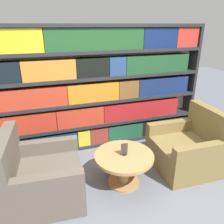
{
  "coord_description": "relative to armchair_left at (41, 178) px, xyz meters",
  "views": [
    {
      "loc": [
        -0.91,
        -1.86,
        1.97
      ],
      "look_at": [
        -0.02,
        0.82,
        0.83
      ],
      "focal_mm": 35.0,
      "sensor_mm": 36.0,
      "label": 1
    }
  ],
  "objects": [
    {
      "name": "table_sign",
      "position": [
        1.03,
        -0.07,
        0.22
      ],
      "size": [
        0.09,
        0.06,
        0.16
      ],
      "color": "black",
      "rests_on": "coffee_table"
    },
    {
      "name": "bookshelf",
      "position": [
        1.06,
        1.07,
        0.71
      ],
      "size": [
        3.5,
        0.3,
        1.98
      ],
      "color": "silver",
      "rests_on": "ground_plane"
    },
    {
      "name": "ground_plane",
      "position": [
        1.05,
        -0.41,
        -0.29
      ],
      "size": [
        14.0,
        14.0,
        0.0
      ],
      "primitive_type": "plane",
      "color": "slate"
    },
    {
      "name": "armchair_right",
      "position": [
        2.06,
        -0.01,
        0.0
      ],
      "size": [
        0.89,
        0.89,
        0.87
      ],
      "rotation": [
        0.0,
        0.0,
        -1.6
      ],
      "color": "olive",
      "rests_on": "ground_plane"
    },
    {
      "name": "coffee_table",
      "position": [
        1.03,
        -0.07,
        0.03
      ],
      "size": [
        0.76,
        0.76,
        0.43
      ],
      "color": "#AD7F4C",
      "rests_on": "ground_plane"
    },
    {
      "name": "armchair_left",
      "position": [
        0.0,
        0.0,
        0.0
      ],
      "size": [
        0.93,
        0.92,
        0.87
      ],
      "rotation": [
        0.0,
        0.0,
        1.5
      ],
      "color": "brown",
      "rests_on": "ground_plane"
    }
  ]
}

